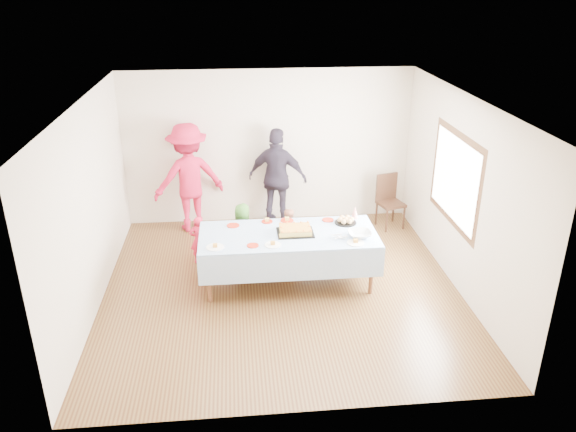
# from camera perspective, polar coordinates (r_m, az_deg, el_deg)

# --- Properties ---
(ground) EXTENTS (5.00, 5.00, 0.00)m
(ground) POSITION_cam_1_polar(r_m,az_deg,el_deg) (8.13, -0.70, -7.26)
(ground) COLOR #492914
(ground) RESTS_ON ground
(room_walls) EXTENTS (5.04, 5.04, 2.72)m
(room_walls) POSITION_cam_1_polar(r_m,az_deg,el_deg) (7.39, -0.35, 4.65)
(room_walls) COLOR beige
(room_walls) RESTS_ON ground
(party_table) EXTENTS (2.50, 1.10, 0.78)m
(party_table) POSITION_cam_1_polar(r_m,az_deg,el_deg) (7.92, 0.03, -2.18)
(party_table) COLOR brown
(party_table) RESTS_ON ground
(birthday_cake) EXTENTS (0.51, 0.39, 0.09)m
(birthday_cake) POSITION_cam_1_polar(r_m,az_deg,el_deg) (7.90, 0.74, -1.47)
(birthday_cake) COLOR black
(birthday_cake) RESTS_ON party_table
(rolls_tray) EXTENTS (0.32, 0.32, 0.10)m
(rolls_tray) POSITION_cam_1_polar(r_m,az_deg,el_deg) (8.26, 5.87, -0.46)
(rolls_tray) COLOR black
(rolls_tray) RESTS_ON party_table
(punch_bowl) EXTENTS (0.33, 0.33, 0.08)m
(punch_bowl) POSITION_cam_1_polar(r_m,az_deg,el_deg) (7.85, 7.30, -1.86)
(punch_bowl) COLOR silver
(punch_bowl) RESTS_ON party_table
(party_hat) EXTENTS (0.11, 0.11, 0.19)m
(party_hat) POSITION_cam_1_polar(r_m,az_deg,el_deg) (8.43, 6.80, 0.40)
(party_hat) COLOR silver
(party_hat) RESTS_ON party_table
(fork_pile) EXTENTS (0.24, 0.18, 0.07)m
(fork_pile) POSITION_cam_1_polar(r_m,az_deg,el_deg) (7.78, 5.27, -2.07)
(fork_pile) COLOR white
(fork_pile) RESTS_ON party_table
(plate_red_far_a) EXTENTS (0.18, 0.18, 0.01)m
(plate_red_far_a) POSITION_cam_1_polar(r_m,az_deg,el_deg) (8.18, -5.60, -0.96)
(plate_red_far_a) COLOR red
(plate_red_far_a) RESTS_ON party_table
(plate_red_far_b) EXTENTS (0.17, 0.17, 0.01)m
(plate_red_far_b) POSITION_cam_1_polar(r_m,az_deg,el_deg) (8.28, -2.14, -0.56)
(plate_red_far_b) COLOR red
(plate_red_far_b) RESTS_ON party_table
(plate_red_far_c) EXTENTS (0.19, 0.19, 0.01)m
(plate_red_far_c) POSITION_cam_1_polar(r_m,az_deg,el_deg) (8.30, -0.10, -0.46)
(plate_red_far_c) COLOR red
(plate_red_far_c) RESTS_ON party_table
(plate_red_far_d) EXTENTS (0.17, 0.17, 0.01)m
(plate_red_far_d) POSITION_cam_1_polar(r_m,az_deg,el_deg) (8.35, 4.08, -0.40)
(plate_red_far_d) COLOR red
(plate_red_far_d) RESTS_ON party_table
(plate_red_near) EXTENTS (0.16, 0.16, 0.01)m
(plate_red_near) POSITION_cam_1_polar(r_m,az_deg,el_deg) (7.57, -3.60, -3.01)
(plate_red_near) COLOR red
(plate_red_near) RESTS_ON party_table
(plate_white_left) EXTENTS (0.24, 0.24, 0.01)m
(plate_white_left) POSITION_cam_1_polar(r_m,az_deg,el_deg) (7.57, -7.41, -3.16)
(plate_white_left) COLOR white
(plate_white_left) RESTS_ON party_table
(plate_white_mid) EXTENTS (0.22, 0.22, 0.01)m
(plate_white_mid) POSITION_cam_1_polar(r_m,az_deg,el_deg) (7.58, -1.55, -2.95)
(plate_white_mid) COLOR white
(plate_white_mid) RESTS_ON party_table
(plate_white_right) EXTENTS (0.24, 0.24, 0.01)m
(plate_white_right) POSITION_cam_1_polar(r_m,az_deg,el_deg) (7.69, 6.88, -2.71)
(plate_white_right) COLOR white
(plate_white_right) RESTS_ON party_table
(dining_chair) EXTENTS (0.51, 0.51, 0.94)m
(dining_chair) POSITION_cam_1_polar(r_m,az_deg,el_deg) (10.01, 10.21, 1.84)
(dining_chair) COLOR black
(dining_chair) RESTS_ON ground
(toddler_left) EXTENTS (0.31, 0.24, 0.77)m
(toddler_left) POSITION_cam_1_polar(r_m,az_deg,el_deg) (8.74, -9.05, -2.40)
(toddler_left) COLOR red
(toddler_left) RESTS_ON ground
(toddler_mid) EXTENTS (0.53, 0.43, 0.94)m
(toddler_mid) POSITION_cam_1_polar(r_m,az_deg,el_deg) (8.68, -4.62, -1.70)
(toddler_mid) COLOR #346521
(toddler_mid) RESTS_ON ground
(toddler_right) EXTENTS (0.47, 0.40, 0.84)m
(toddler_right) POSITION_cam_1_polar(r_m,az_deg,el_deg) (8.74, -0.04, -1.84)
(toddler_right) COLOR tan
(toddler_right) RESTS_ON ground
(adult_left) EXTENTS (1.37, 1.04, 1.88)m
(adult_left) POSITION_cam_1_polar(r_m,az_deg,el_deg) (9.74, -10.04, 3.86)
(adult_left) COLOR #B41636
(adult_left) RESTS_ON ground
(adult_right) EXTENTS (1.12, 0.75, 1.76)m
(adult_right) POSITION_cam_1_polar(r_m,az_deg,el_deg) (9.76, -1.06, 3.88)
(adult_right) COLOR #2C2533
(adult_right) RESTS_ON ground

